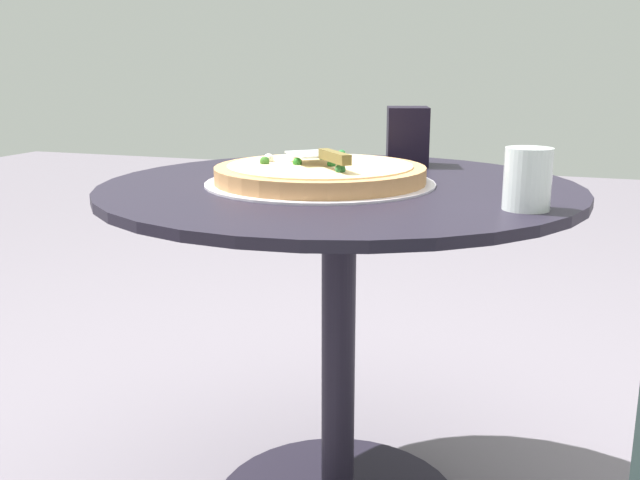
{
  "coord_description": "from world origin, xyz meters",
  "views": [
    {
      "loc": [
        -1.27,
        -0.4,
        0.91
      ],
      "look_at": [
        -0.02,
        0.03,
        0.58
      ],
      "focal_mm": 40.31,
      "sensor_mm": 36.0,
      "label": 1
    }
  ],
  "objects_px": {
    "drinking_cup": "(527,179)",
    "napkin_dispenser": "(407,136)",
    "pizza_on_tray": "(320,174)",
    "pizza_server": "(324,155)",
    "patio_table": "(339,284)"
  },
  "relations": [
    {
      "from": "patio_table",
      "to": "drinking_cup",
      "type": "xyz_separation_m",
      "value": [
        -0.14,
        -0.35,
        0.24
      ]
    },
    {
      "from": "drinking_cup",
      "to": "napkin_dispenser",
      "type": "height_order",
      "value": "napkin_dispenser"
    },
    {
      "from": "pizza_server",
      "to": "napkin_dispenser",
      "type": "height_order",
      "value": "napkin_dispenser"
    },
    {
      "from": "pizza_on_tray",
      "to": "napkin_dispenser",
      "type": "height_order",
      "value": "napkin_dispenser"
    },
    {
      "from": "drinking_cup",
      "to": "napkin_dispenser",
      "type": "distance_m",
      "value": 0.52
    },
    {
      "from": "pizza_on_tray",
      "to": "pizza_server",
      "type": "bearing_deg",
      "value": -146.66
    },
    {
      "from": "pizza_server",
      "to": "drinking_cup",
      "type": "xyz_separation_m",
      "value": [
        -0.1,
        -0.36,
        -0.01
      ]
    },
    {
      "from": "pizza_on_tray",
      "to": "drinking_cup",
      "type": "distance_m",
      "value": 0.4
    },
    {
      "from": "patio_table",
      "to": "pizza_server",
      "type": "relative_size",
      "value": 4.68
    },
    {
      "from": "napkin_dispenser",
      "to": "pizza_on_tray",
      "type": "bearing_deg",
      "value": -34.07
    },
    {
      "from": "patio_table",
      "to": "pizza_on_tray",
      "type": "relative_size",
      "value": 2.09
    },
    {
      "from": "patio_table",
      "to": "drinking_cup",
      "type": "bearing_deg",
      "value": -112.45
    },
    {
      "from": "patio_table",
      "to": "napkin_dispenser",
      "type": "xyz_separation_m",
      "value": [
        0.29,
        -0.06,
        0.26
      ]
    },
    {
      "from": "patio_table",
      "to": "drinking_cup",
      "type": "relative_size",
      "value": 9.42
    },
    {
      "from": "drinking_cup",
      "to": "napkin_dispenser",
      "type": "xyz_separation_m",
      "value": [
        0.43,
        0.28,
        0.02
      ]
    }
  ]
}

